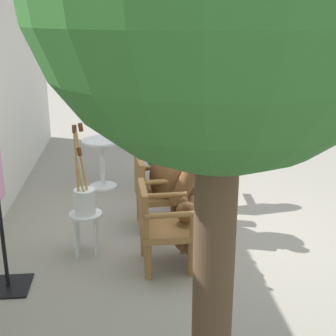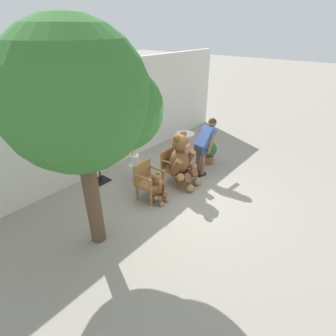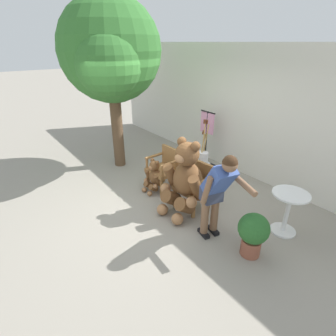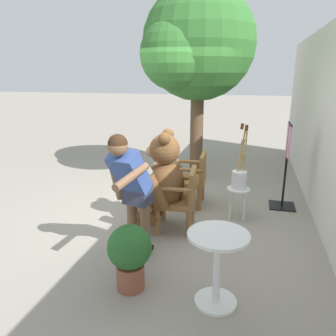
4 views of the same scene
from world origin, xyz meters
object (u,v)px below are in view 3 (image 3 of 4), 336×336
(teddy_bear_large, at_px, (185,179))
(person_visitor, at_px, (217,189))
(wooden_chair_left, at_px, (165,167))
(clothing_display_stand, at_px, (206,138))
(wooden_chair_right, at_px, (195,185))
(brush_bucket, at_px, (203,156))
(round_side_table, at_px, (288,208))
(patio_tree, at_px, (110,53))
(potted_plant, at_px, (253,232))
(teddy_bear_small, at_px, (154,176))
(white_stool, at_px, (202,168))

(teddy_bear_large, bearing_deg, person_visitor, -7.91)
(wooden_chair_left, relative_size, clothing_display_stand, 0.63)
(wooden_chair_right, bearing_deg, clothing_display_stand, 129.26)
(wooden_chair_left, distance_m, teddy_bear_large, 0.98)
(person_visitor, bearing_deg, wooden_chair_left, 168.11)
(brush_bucket, height_order, round_side_table, brush_bucket)
(person_visitor, distance_m, patio_tree, 3.69)
(wooden_chair_left, xyz_separation_m, wooden_chair_right, (0.91, -0.00, 0.00))
(round_side_table, xyz_separation_m, potted_plant, (-0.01, -0.85, -0.05))
(teddy_bear_small, relative_size, round_side_table, 0.98)
(teddy_bear_large, xyz_separation_m, clothing_display_stand, (-1.19, 1.70, 0.05))
(wooden_chair_left, distance_m, person_visitor, 1.86)
(teddy_bear_small, distance_m, person_visitor, 1.85)
(white_stool, bearing_deg, potted_plant, -25.34)
(potted_plant, relative_size, clothing_display_stand, 0.50)
(wooden_chair_right, distance_m, white_stool, 0.95)
(person_visitor, height_order, white_stool, person_visitor)
(wooden_chair_left, distance_m, round_side_table, 2.43)
(teddy_bear_large, bearing_deg, clothing_display_stand, 125.08)
(potted_plant, bearing_deg, brush_bucket, 154.62)
(white_stool, relative_size, round_side_table, 0.64)
(brush_bucket, height_order, clothing_display_stand, brush_bucket)
(white_stool, height_order, brush_bucket, brush_bucket)
(potted_plant, height_order, clothing_display_stand, clothing_display_stand)
(wooden_chair_left, relative_size, potted_plant, 1.26)
(wooden_chair_left, xyz_separation_m, clothing_display_stand, (-0.27, 1.44, 0.26))
(wooden_chair_right, bearing_deg, round_side_table, 24.89)
(white_stool, bearing_deg, person_visitor, -38.17)
(teddy_bear_small, bearing_deg, wooden_chair_left, 90.88)
(brush_bucket, bearing_deg, person_visitor, -38.19)
(round_side_table, height_order, potted_plant, round_side_table)
(teddy_bear_large, distance_m, white_stool, 1.21)
(teddy_bear_large, height_order, potted_plant, teddy_bear_large)
(teddy_bear_small, distance_m, white_stool, 1.09)
(round_side_table, relative_size, patio_tree, 0.19)
(white_stool, distance_m, clothing_display_stand, 0.99)
(teddy_bear_large, distance_m, clothing_display_stand, 2.08)
(wooden_chair_left, xyz_separation_m, brush_bucket, (0.33, 0.76, 0.18))
(teddy_bear_large, distance_m, potted_plant, 1.43)
(wooden_chair_left, distance_m, brush_bucket, 0.85)
(teddy_bear_small, height_order, round_side_table, round_side_table)
(teddy_bear_small, xyz_separation_m, clothing_display_stand, (-0.27, 1.72, 0.37))
(wooden_chair_left, xyz_separation_m, patio_tree, (-1.51, -0.27, 2.12))
(wooden_chair_left, bearing_deg, person_visitor, -11.89)
(white_stool, height_order, patio_tree, patio_tree)
(teddy_bear_large, bearing_deg, teddy_bear_small, -178.48)
(brush_bucket, bearing_deg, round_side_table, -2.64)
(wooden_chair_left, relative_size, white_stool, 1.87)
(white_stool, bearing_deg, wooden_chair_left, -114.03)
(wooden_chair_right, bearing_deg, wooden_chair_left, 179.98)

